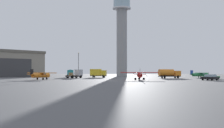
# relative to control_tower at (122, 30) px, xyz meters

# --- Properties ---
(ground_plane) EXTENTS (400.00, 400.00, 0.00)m
(ground_plane) POSITION_rel_control_tower_xyz_m (-3.10, -60.32, -20.83)
(ground_plane) COLOR #545456
(control_tower) EXTENTS (8.15, 8.15, 39.68)m
(control_tower) POSITION_rel_control_tower_xyz_m (0.00, 0.00, 0.00)
(control_tower) COLOR gray
(control_tower) RESTS_ON ground_plane
(hangar) EXTENTS (35.61, 35.49, 10.48)m
(hangar) POSITION_rel_control_tower_xyz_m (-49.23, -12.60, -15.57)
(hangar) COLOR gray
(hangar) RESTS_ON ground_plane
(airplane_orange) EXTENTS (8.65, 6.96, 2.73)m
(airplane_orange) POSITION_rel_control_tower_xyz_m (-22.55, -53.49, -19.55)
(airplane_orange) COLOR orange
(airplane_orange) RESTS_ON ground_plane
(airplane_green) EXTENTS (6.88, 8.77, 2.58)m
(airplane_green) POSITION_rel_control_tower_xyz_m (25.72, -30.83, -19.62)
(airplane_green) COLOR #287A42
(airplane_green) RESTS_ON ground_plane
(airplane_red) EXTENTS (9.83, 7.72, 2.90)m
(airplane_red) POSITION_rel_control_tower_xyz_m (3.15, -54.52, -19.47)
(airplane_red) COLOR red
(airplane_red) RESTS_ON ground_plane
(truck_fuel_tanker_teal) EXTENTS (3.57, 5.98, 2.87)m
(truck_fuel_tanker_teal) POSITION_rel_control_tower_xyz_m (-19.26, -24.87, -19.19)
(truck_fuel_tanker_teal) COLOR #38383D
(truck_fuel_tanker_teal) RESTS_ON ground_plane
(truck_flatbed_silver) EXTENTS (5.39, 5.89, 2.83)m
(truck_flatbed_silver) POSITION_rel_control_tower_xyz_m (-15.83, -34.43, -19.48)
(truck_flatbed_silver) COLOR #38383D
(truck_flatbed_silver) RESTS_ON ground_plane
(truck_box_yellow) EXTENTS (5.97, 3.78, 3.05)m
(truck_box_yellow) POSITION_rel_control_tower_xyz_m (-9.24, -25.16, -19.13)
(truck_box_yellow) COLOR #38383D
(truck_box_yellow) RESTS_ON ground_plane
(truck_fuel_tanker_orange) EXTENTS (7.40, 4.20, 2.91)m
(truck_fuel_tanker_orange) POSITION_rel_control_tower_xyz_m (14.18, -36.17, -19.21)
(truck_fuel_tanker_orange) COLOR #38383D
(truck_fuel_tanker_orange) RESTS_ON ground_plane
(car_black) EXTENTS (3.77, 4.51, 1.37)m
(car_black) POSITION_rel_control_tower_xyz_m (19.79, -58.48, -20.08)
(car_black) COLOR black
(car_black) RESTS_ON ground_plane
(car_green) EXTENTS (4.42, 3.05, 1.37)m
(car_green) POSITION_rel_control_tower_xyz_m (23.65, -48.22, -20.08)
(car_green) COLOR #287A42
(car_green) RESTS_ON ground_plane
(light_post_east) EXTENTS (0.44, 0.44, 9.70)m
(light_post_east) POSITION_rel_control_tower_xyz_m (-17.43, -16.20, -15.12)
(light_post_east) COLOR #38383D
(light_post_east) RESTS_ON ground_plane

